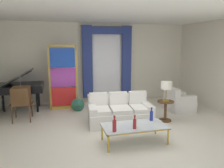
{
  "coord_description": "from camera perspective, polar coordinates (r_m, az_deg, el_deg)",
  "views": [
    {
      "loc": [
        -1.59,
        -5.28,
        2.22
      ],
      "look_at": [
        0.04,
        0.9,
        1.05
      ],
      "focal_mm": 35.09,
      "sensor_mm": 36.0,
      "label": 1
    }
  ],
  "objects": [
    {
      "name": "armchair_white",
      "position": [
        7.71,
        16.82,
        -4.6
      ],
      "size": [
        0.84,
        0.84,
        0.8
      ],
      "color": "white",
      "rests_on": "ground"
    },
    {
      "name": "coffee_table",
      "position": [
        5.06,
        5.86,
        -11.01
      ],
      "size": [
        1.45,
        0.7,
        0.41
      ],
      "color": "silver",
      "rests_on": "ground"
    },
    {
      "name": "vintage_tv",
      "position": [
        6.88,
        -22.59,
        -2.95
      ],
      "size": [
        0.62,
        0.6,
        1.35
      ],
      "color": "brown",
      "rests_on": "ground"
    },
    {
      "name": "wall_right",
      "position": [
        7.91,
        26.97,
        4.03
      ],
      "size": [
        0.12,
        7.0,
        3.0
      ],
      "primitive_type": "cube",
      "color": "silver",
      "rests_on": "ground"
    },
    {
      "name": "stained_glass_divider",
      "position": [
        7.6,
        -12.58,
        1.33
      ],
      "size": [
        0.95,
        0.05,
        2.2
      ],
      "color": "gold",
      "rests_on": "ground"
    },
    {
      "name": "round_side_table",
      "position": [
        6.6,
        13.74,
        -6.35
      ],
      "size": [
        0.48,
        0.48,
        0.59
      ],
      "color": "brown",
      "rests_on": "ground"
    },
    {
      "name": "couch_white_long",
      "position": [
        6.28,
        1.91,
        -7.39
      ],
      "size": [
        1.82,
        1.06,
        0.86
      ],
      "color": "white",
      "rests_on": "ground"
    },
    {
      "name": "wall_rear",
      "position": [
        8.52,
        -3.96,
        5.5
      ],
      "size": [
        8.0,
        0.12,
        3.0
      ],
      "primitive_type": "cube",
      "color": "silver",
      "rests_on": "ground"
    },
    {
      "name": "bottle_blue_decanter",
      "position": [
        4.65,
        0.64,
        -10.65
      ],
      "size": [
        0.08,
        0.08,
        0.35
      ],
      "color": "maroon",
      "rests_on": "coffee_table"
    },
    {
      "name": "grand_piano",
      "position": [
        7.94,
        -22.91,
        -0.74
      ],
      "size": [
        1.5,
        1.1,
        1.4
      ],
      "color": "black",
      "rests_on": "ground"
    },
    {
      "name": "ceiling_slab",
      "position": [
        6.33,
        -0.11,
        17.64
      ],
      "size": [
        8.0,
        7.6,
        0.04
      ],
      "primitive_type": "cube",
      "color": "white"
    },
    {
      "name": "curtained_window",
      "position": [
        8.42,
        -1.24,
        7.11
      ],
      "size": [
        2.0,
        0.17,
        2.7
      ],
      "color": "white",
      "rests_on": "ground"
    },
    {
      "name": "bottle_crystal_tall",
      "position": [
        5.37,
        10.23,
        -8.0
      ],
      "size": [
        0.08,
        0.08,
        0.33
      ],
      "color": "navy",
      "rests_on": "coffee_table"
    },
    {
      "name": "bottle_amber_squat",
      "position": [
        4.83,
        5.93,
        -10.13
      ],
      "size": [
        0.08,
        0.08,
        0.31
      ],
      "color": "maroon",
      "rests_on": "coffee_table"
    },
    {
      "name": "ground_plane",
      "position": [
        5.94,
        1.89,
        -11.57
      ],
      "size": [
        16.0,
        16.0,
        0.0
      ],
      "primitive_type": "plane",
      "color": "silver"
    },
    {
      "name": "peacock_figurine",
      "position": [
        7.37,
        -8.84,
        -5.49
      ],
      "size": [
        0.44,
        0.6,
        0.5
      ],
      "color": "beige",
      "rests_on": "ground"
    },
    {
      "name": "table_lamp_brass",
      "position": [
        6.44,
        14.0,
        -0.6
      ],
      "size": [
        0.32,
        0.32,
        0.57
      ],
      "color": "#B29338",
      "rests_on": "round_side_table"
    }
  ]
}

